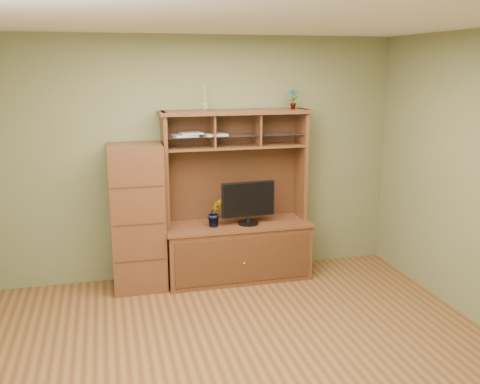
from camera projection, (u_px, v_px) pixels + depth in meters
name	position (u px, v px, depth m)	size (l,w,h in m)	color
room	(249.00, 201.00, 4.14)	(4.54, 4.04, 2.74)	#583319
media_hutch	(237.00, 233.00, 6.04)	(1.66, 0.61, 1.90)	#452113
monitor	(248.00, 202.00, 5.90)	(0.61, 0.23, 0.48)	black
orchid_plant	(215.00, 213.00, 5.83)	(0.17, 0.14, 0.31)	#3C6020
top_plant	(293.00, 99.00, 5.93)	(0.12, 0.08, 0.23)	#2B5F21
reed_diffuser	(205.00, 100.00, 5.69)	(0.06, 0.06, 0.29)	silver
magazines	(197.00, 134.00, 5.75)	(0.61, 0.25, 0.04)	#BCBCC1
side_cabinet	(137.00, 218.00, 5.71)	(0.56, 0.51, 1.57)	#452113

